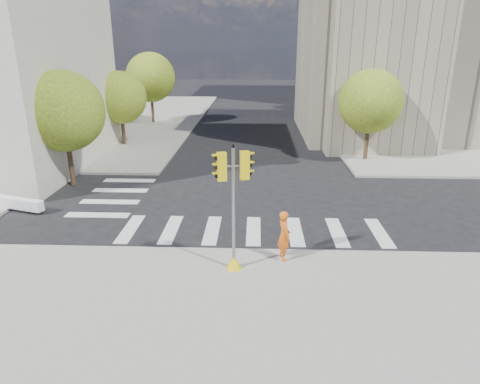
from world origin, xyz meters
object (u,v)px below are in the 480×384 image
Objects in this scene: lamp_near at (365,88)px; lamp_far at (333,75)px; traffic_signal at (234,219)px; photographer at (284,235)px.

lamp_far is (0.00, 14.00, 0.00)m from lamp_near.
traffic_signal is at bearing -104.65° from lamp_far.
lamp_far reaches higher than traffic_signal.
lamp_far is 1.82× the size of traffic_signal.
lamp_near is at bearing -90.00° from lamp_far.
lamp_near is 21.58m from traffic_signal.
lamp_near is 20.34m from photographer.
lamp_near is at bearing -38.12° from photographer.
lamp_far reaches higher than photographer.
lamp_near is 14.00m from lamp_far.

